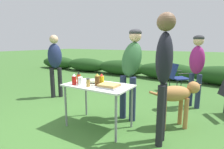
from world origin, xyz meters
name	(u,v)px	position (x,y,z in m)	size (l,w,h in m)	color
ground_plane	(99,126)	(0.00, 0.00, 0.00)	(60.00, 60.00, 0.00)	#3D6B2D
shrub_hedge	(166,71)	(0.00, 4.63, 0.33)	(14.40, 0.90, 0.65)	#1E4219
folding_table	(98,89)	(0.00, 0.00, 0.66)	(1.10, 0.64, 0.74)	silver
food_tray	(109,86)	(0.25, -0.06, 0.77)	(0.32, 0.28, 0.06)	#9E9EA3
plate_stack	(80,81)	(-0.41, 0.03, 0.75)	(0.21, 0.21, 0.02)	white
mixing_bowl	(93,81)	(-0.16, 0.06, 0.78)	(0.21, 0.21, 0.07)	#ADBC99
paper_cup_stack	(80,81)	(-0.24, -0.16, 0.81)	(0.08, 0.08, 0.13)	white
hot_sauce_bottle	(79,78)	(-0.32, -0.11, 0.84)	(0.06, 0.06, 0.21)	#CC4214
beer_bottle	(97,80)	(0.03, -0.06, 0.84)	(0.08, 0.08, 0.20)	brown
spice_jar	(88,83)	(-0.06, -0.19, 0.81)	(0.06, 0.06, 0.14)	#B2893D
mustard_bottle	(102,79)	(0.04, 0.04, 0.83)	(0.08, 0.08, 0.18)	yellow
ketchup_bottle	(74,79)	(-0.35, -0.20, 0.83)	(0.07, 0.07, 0.18)	red
standing_person_in_gray_fleece	(131,63)	(0.30, 0.64, 1.05)	(0.41, 0.52, 1.68)	#232D4C
standing_person_in_navy_coat	(197,63)	(1.28, 1.86, 0.99)	(0.40, 0.36, 1.58)	#232D4C
standing_person_with_beanie	(55,60)	(-1.93, 0.81, 0.98)	(0.41, 0.43, 1.62)	black
standing_person_in_red_jacket	(164,65)	(1.04, 0.04, 1.13)	(0.25, 0.33, 1.80)	black
dog	(177,96)	(1.13, 0.66, 0.55)	(0.77, 0.65, 0.79)	#B27A42
camp_chair_near_hedge	(176,76)	(0.67, 3.05, 0.47)	(0.75, 0.74, 0.83)	navy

